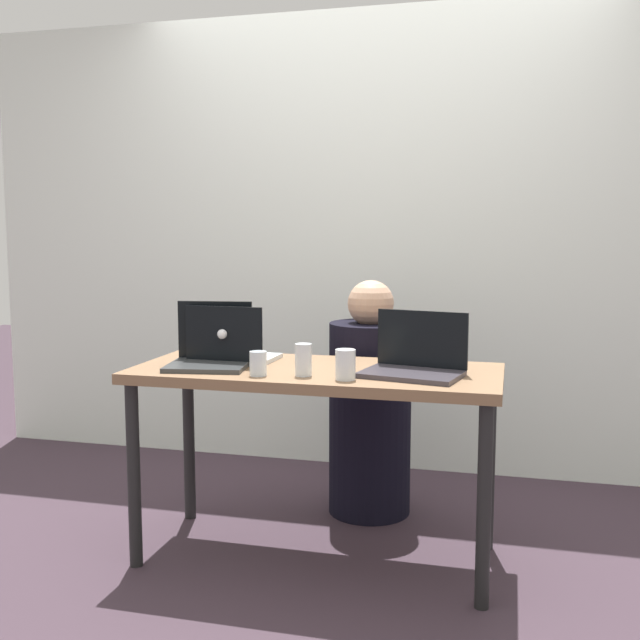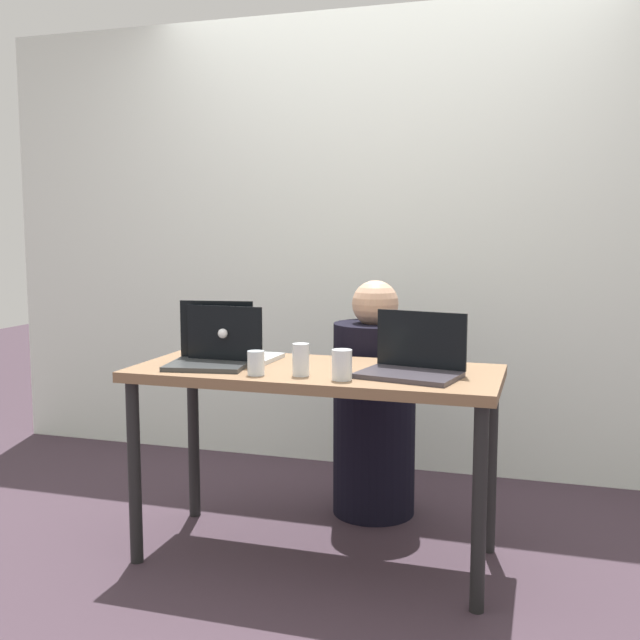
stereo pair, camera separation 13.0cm
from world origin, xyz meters
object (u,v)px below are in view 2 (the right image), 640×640
(person_at_center, at_px, (374,411))
(water_glass_left, at_px, (256,365))
(water_glass_right, at_px, (342,367))
(laptop_front_right, at_px, (413,362))
(water_glass_center, at_px, (301,362))
(laptop_back_left, at_px, (233,349))
(laptop_front_left, at_px, (211,352))

(person_at_center, distance_m, water_glass_left, 0.84)
(water_glass_right, xyz_separation_m, water_glass_left, (-0.32, -0.01, -0.01))
(laptop_front_right, distance_m, water_glass_left, 0.57)
(laptop_front_right, relative_size, water_glass_center, 3.31)
(water_glass_center, bearing_deg, person_at_center, 80.12)
(person_at_center, height_order, laptop_front_right, person_at_center)
(person_at_center, xyz_separation_m, laptop_back_left, (-0.48, -0.48, 0.34))
(laptop_front_right, bearing_deg, water_glass_center, -151.14)
(laptop_front_right, relative_size, water_glass_right, 3.61)
(person_at_center, bearing_deg, water_glass_center, 85.02)
(water_glass_center, bearing_deg, water_glass_right, -10.35)
(person_at_center, relative_size, laptop_front_left, 3.17)
(laptop_front_left, xyz_separation_m, water_glass_right, (0.57, -0.13, -0.01))
(laptop_front_right, bearing_deg, person_at_center, 127.40)
(person_at_center, xyz_separation_m, water_glass_left, (-0.28, -0.72, 0.32))
(person_at_center, height_order, laptop_back_left, person_at_center)
(laptop_front_right, bearing_deg, laptop_back_left, -174.98)
(laptop_front_right, relative_size, water_glass_left, 4.38)
(person_at_center, xyz_separation_m, laptop_front_right, (0.27, -0.57, 0.33))
(laptop_front_left, distance_m, water_glass_right, 0.58)
(water_glass_left, bearing_deg, laptop_back_left, 128.71)
(laptop_back_left, height_order, laptop_front_left, laptop_front_left)
(water_glass_left, bearing_deg, water_glass_center, 12.85)
(person_at_center, bearing_deg, laptop_back_left, 49.87)
(laptop_back_left, xyz_separation_m, laptop_front_left, (-0.05, -0.11, 0.00))
(laptop_back_left, relative_size, laptop_front_left, 0.99)
(water_glass_right, bearing_deg, person_at_center, 93.49)
(laptop_front_left, relative_size, water_glass_center, 2.84)
(laptop_back_left, xyz_separation_m, water_glass_left, (0.20, -0.25, -0.01))
(laptop_back_left, xyz_separation_m, water_glass_center, (0.36, -0.21, 0.00))
(laptop_back_left, height_order, laptop_front_right, laptop_back_left)
(laptop_back_left, distance_m, water_glass_right, 0.57)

